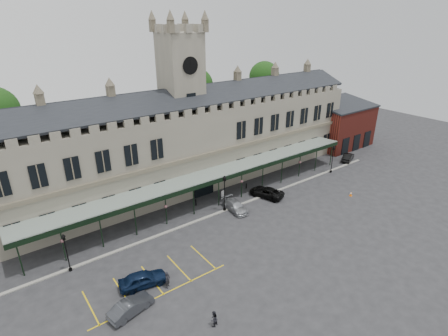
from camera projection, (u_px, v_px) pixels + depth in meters
ground at (253, 228)px, 42.74m from camera, size 140.00×140.00×0.00m
station_building at (184, 144)px, 51.92m from camera, size 60.00×10.36×17.30m
clock_tower at (182, 99)px, 49.36m from camera, size 5.60×5.60×24.80m
canopy at (218, 189)px, 47.30m from camera, size 50.00×4.10×4.30m
brick_annex at (341, 125)px, 69.25m from camera, size 12.40×8.36×9.23m
kerb at (226, 210)px, 46.78m from camera, size 60.00×0.40×0.12m
parking_markings at (154, 283)px, 33.98m from camera, size 16.00×6.00×0.01m
tree_behind_mid at (196, 86)px, 60.49m from camera, size 6.00×6.00×16.00m
tree_behind_right at (264, 78)px, 69.24m from camera, size 6.00×6.00×16.00m
lamp_post_left at (66, 249)px, 34.59m from camera, size 0.42×0.42×4.42m
lamp_post_mid at (224, 190)px, 45.45m from camera, size 0.49×0.49×5.21m
lamp_post_right at (333, 157)px, 57.15m from camera, size 0.45×0.45×4.74m
traffic_cone at (351, 194)px, 50.45m from camera, size 0.40×0.40×0.64m
sign_board at (223, 195)px, 49.69m from camera, size 0.68×0.28×1.21m
bollard_left at (196, 202)px, 47.83m from camera, size 0.17×0.17×0.95m
bollard_right at (246, 186)px, 52.65m from camera, size 0.15×0.15×0.82m
car_left_a at (143, 279)px, 33.35m from camera, size 4.80×2.66×1.54m
car_left_b at (131, 307)px, 30.28m from camera, size 4.35×2.33×1.36m
car_taxi at (235, 206)px, 46.52m from camera, size 2.15×4.61×1.30m
car_van at (266, 192)px, 50.13m from camera, size 3.89×5.51×1.40m
car_right_b at (348, 157)px, 62.82m from camera, size 4.36×2.93×1.36m
person_a at (168, 280)px, 33.09m from camera, size 0.77×0.72×1.78m
person_b at (214, 319)px, 28.95m from camera, size 0.88×0.77×1.52m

